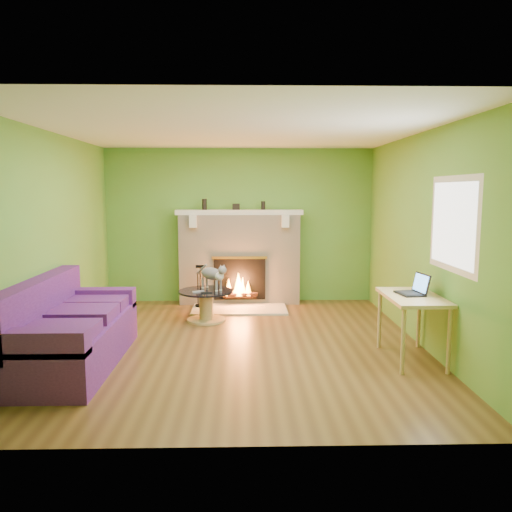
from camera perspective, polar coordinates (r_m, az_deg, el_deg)
The scene contains 22 objects.
floor at distance 6.29m, azimuth -2.04°, elevation -10.06°, with size 5.00×5.00×0.00m, color #563718.
ceiling at distance 6.04m, azimuth -2.16°, elevation 14.20°, with size 5.00×5.00×0.00m, color white.
wall_back at distance 8.52m, azimuth -1.89°, elevation 3.47°, with size 5.00×5.00×0.00m, color #5C8D2E.
wall_front at distance 3.54m, azimuth -2.58°, elevation -2.14°, with size 5.00×5.00×0.00m, color #5C8D2E.
wall_left at distance 6.46m, azimuth -22.50°, elevation 1.64°, with size 5.00×5.00×0.00m, color #5C8D2E.
wall_right at distance 6.40m, azimuth 18.48°, elevation 1.78°, with size 5.00×5.00×0.00m, color #5C8D2E.
window_frame at distance 5.55m, azimuth 21.63°, elevation 3.41°, with size 1.20×1.20×0.00m, color silver.
window_pane at distance 5.54m, azimuth 21.56°, elevation 3.41°, with size 1.06×1.06×0.00m, color white.
fireplace at distance 8.39m, azimuth -1.89°, elevation -0.22°, with size 2.10×0.46×1.58m.
hearth at distance 8.02m, azimuth -1.90°, elevation -6.08°, with size 1.50×0.75×0.03m, color beige.
mantel at distance 8.30m, azimuth -1.91°, elevation 5.03°, with size 2.10×0.28×0.08m, color silver.
sofa at distance 5.85m, azimuth -20.82°, elevation -8.13°, with size 0.95×2.12×0.95m.
coffee_table at distance 7.35m, azimuth -5.72°, elevation -5.40°, with size 0.80×0.80×0.45m.
desk at distance 5.83m, azimuth 17.47°, elevation -5.18°, with size 0.58×1.00×0.74m.
cat at distance 7.32m, azimuth -5.11°, elevation -2.36°, with size 0.23×0.63×0.39m, color #5B5C60, non-canonical shape.
remote_silver at distance 7.20m, azimuth -6.61°, elevation -4.06°, with size 0.17×0.04×0.02m, color gray.
remote_black at distance 7.13m, azimuth -5.69°, elevation -4.16°, with size 0.16×0.04×0.02m, color black.
laptop at distance 5.83m, azimuth 17.21°, elevation -3.06°, with size 0.28×0.32×0.24m, color black, non-canonical shape.
fire_tools at distance 8.12m, azimuth -6.36°, elevation -3.38°, with size 0.18×0.18×0.68m, color black, non-canonical shape.
mantel_vase_left at distance 8.35m, azimuth -5.91°, elevation 5.90°, with size 0.08×0.08×0.18m, color black.
mantel_vase_right at distance 8.33m, azimuth 0.82°, elevation 5.80°, with size 0.07×0.07×0.14m, color black.
mantel_box at distance 8.32m, azimuth -2.29°, elevation 5.65°, with size 0.12×0.08×0.10m, color black.
Camera 1 is at (0.07, -5.99, 1.89)m, focal length 35.00 mm.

